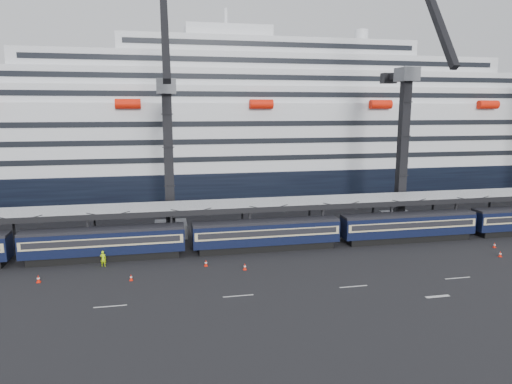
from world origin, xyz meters
TOP-DOWN VIEW (x-y plane):
  - ground at (0.00, 0.00)m, footprint 260.00×260.00m
  - lane_markings at (8.15, -5.23)m, footprint 111.00×4.27m
  - train at (-4.65, 10.00)m, footprint 133.05×3.00m
  - canopy at (0.00, 14.00)m, footprint 130.00×6.25m
  - cruise_ship at (-1.08, 45.99)m, footprint 214.09×28.84m
  - crane_dark_near at (-20.00, 18.59)m, footprint 4.50×17.75m
  - crane_dark_mid at (15.00, 17.59)m, footprint 4.50×18.24m
  - worker at (-27.95, 7.50)m, footprint 0.77×0.59m
  - traffic_cone_a at (-34.04, 3.70)m, footprint 0.42×0.42m
  - traffic_cone_b at (-24.52, 2.32)m, footprint 0.37×0.37m
  - traffic_cone_c at (-16.29, 5.24)m, footprint 0.39×0.39m
  - traffic_cone_d at (-12.08, 3.13)m, footprint 0.39×0.39m
  - traffic_cone_e at (19.66, 1.41)m, footprint 0.37×0.37m
  - traffic_cone_f at (21.63, 4.86)m, footprint 0.36×0.36m

SIDE VIEW (x-z plane):
  - ground at x=0.00m, z-range 0.00..0.00m
  - lane_markings at x=8.15m, z-range 0.00..0.02m
  - traffic_cone_f at x=21.63m, z-range 0.00..0.71m
  - traffic_cone_b at x=-24.52m, z-range 0.00..0.73m
  - traffic_cone_e at x=19.66m, z-range 0.00..0.74m
  - traffic_cone_d at x=-12.08m, z-range 0.00..0.77m
  - traffic_cone_c at x=-16.29m, z-range -0.01..0.78m
  - traffic_cone_a at x=-34.04m, z-range -0.01..0.84m
  - worker at x=-27.95m, z-range 0.00..1.88m
  - train at x=-4.65m, z-range 0.18..4.23m
  - canopy at x=0.00m, z-range 2.49..8.01m
  - crane_dark_near at x=-20.00m, z-range -5.61..29.47m
  - cruise_ship at x=-1.08m, z-range -4.66..29.34m
  - crane_dark_mid at x=15.00m, z-range -6.46..33.18m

